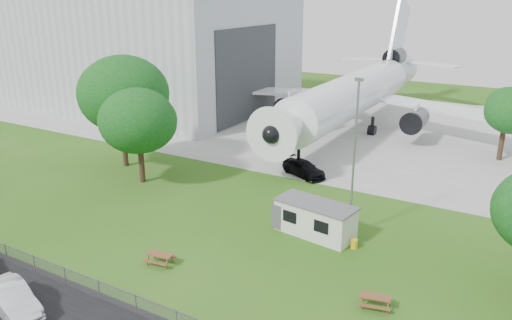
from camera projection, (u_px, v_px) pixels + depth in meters
The scene contains 14 objects.
ground at pixel (216, 243), 37.25m from camera, with size 160.00×160.00×0.00m, color #447124.
concrete_apron at pixel (373, 128), 68.39m from camera, with size 120.00×46.00×0.03m, color #B7B7B2.
hangar at pixel (148, 46), 81.81m from camera, with size 43.00×31.00×18.55m.
airliner at pixel (356, 92), 65.90m from camera, with size 46.36×47.73×17.69m.
site_cabin at pixel (315, 219), 38.13m from camera, with size 6.92×3.59×2.62m.
picnic_west at pixel (160, 264), 34.33m from camera, with size 1.80×1.50×0.76m, color brown, non-canonical shape.
picnic_east at pixel (374, 307), 29.60m from camera, with size 1.80×1.50×0.76m, color brown, non-canonical shape.
fence at pixel (124, 309), 29.46m from camera, with size 58.00×0.04×1.30m, color gray.
lamp_mast at pixel (354, 161), 36.51m from camera, with size 0.16×0.16×12.00m, color slate.
tree_west_big at pixel (120, 94), 51.34m from camera, with size 9.39×9.39×12.49m.
tree_west_small at pixel (138, 123), 47.35m from camera, with size 7.61×7.61×9.78m.
tree_far_apron at pixel (507, 111), 53.85m from camera, with size 5.98×5.98×8.58m.
car_centre_sedan at pixel (12, 299), 28.99m from camera, with size 1.77×5.08×1.67m, color white.
car_apron_van at pixel (304, 169), 50.63m from camera, with size 2.14×5.25×1.52m, color black.
Camera 1 is at (19.35, -27.30, 17.76)m, focal length 35.00 mm.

